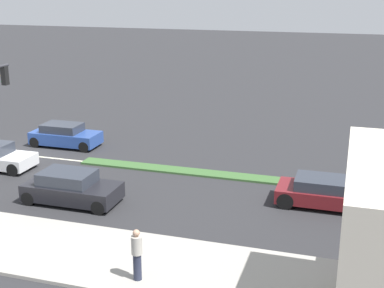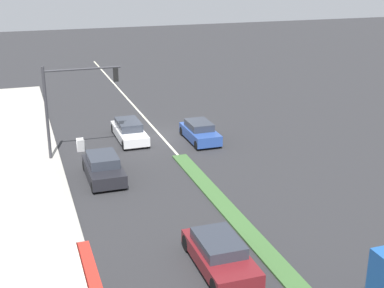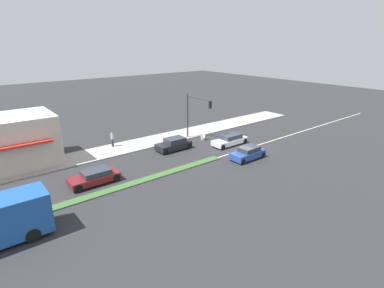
{
  "view_description": "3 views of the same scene",
  "coord_description": "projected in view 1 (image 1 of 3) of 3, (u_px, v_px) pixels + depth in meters",
  "views": [
    {
      "loc": [
        23.64,
        17.19,
        8.98
      ],
      "look_at": [
        0.99,
        10.18,
        1.8
      ],
      "focal_mm": 50.0,
      "sensor_mm": 36.0,
      "label": 1
    },
    {
      "loc": [
        9.09,
        33.51,
        11.53
      ],
      "look_at": [
        0.16,
        6.98,
        1.81
      ],
      "focal_mm": 50.0,
      "sensor_mm": 36.0,
      "label": 2
    },
    {
      "loc": [
        -21.6,
        24.55,
        11.71
      ],
      "look_at": [
        0.86,
        6.7,
        1.91
      ],
      "focal_mm": 28.0,
      "sensor_mm": 36.0,
      "label": 3
    }
  ],
  "objects": [
    {
      "name": "pedestrian",
      "position": [
        137.0,
        253.0,
        16.38
      ],
      "size": [
        0.34,
        0.34,
        1.69
      ],
      "color": "#282D42",
      "rests_on": "sidewalk_right"
    },
    {
      "name": "sedan_dark",
      "position": [
        71.0,
        188.0,
        22.6
      ],
      "size": [
        1.86,
        4.02,
        1.37
      ],
      "color": "black",
      "rests_on": "ground"
    },
    {
      "name": "lane_marking_center",
      "position": [
        19.0,
        155.0,
        29.08
      ],
      "size": [
        0.16,
        60.0,
        0.01
      ],
      "primitive_type": "cube",
      "color": "beige",
      "rests_on": "ground"
    },
    {
      "name": "coupe_blue",
      "position": [
        65.0,
        135.0,
        30.46
      ],
      "size": [
        1.72,
        3.9,
        1.3
      ],
      "color": "#284793",
      "rests_on": "ground"
    },
    {
      "name": "sedan_maroon",
      "position": [
        327.0,
        192.0,
        22.24
      ],
      "size": [
        1.88,
        4.25,
        1.22
      ],
      "color": "maroon",
      "rests_on": "ground"
    },
    {
      "name": "ground_plane",
      "position": [
        365.0,
        191.0,
        23.99
      ],
      "size": [
        160.0,
        160.0,
        0.0
      ],
      "primitive_type": "plane",
      "color": "#2B2B2D"
    }
  ]
}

